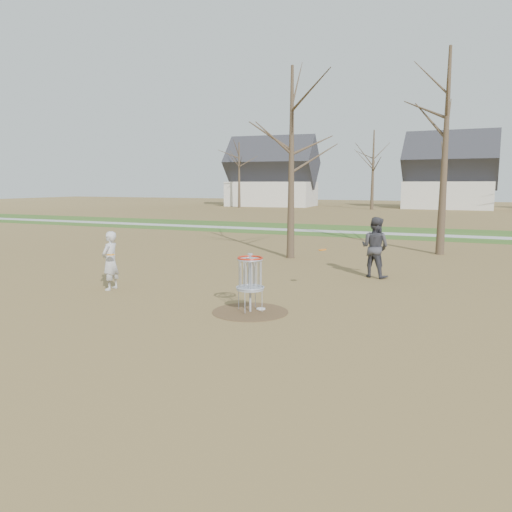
{
  "coord_description": "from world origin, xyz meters",
  "views": [
    {
      "loc": [
        4.65,
        -10.43,
        3.0
      ],
      "look_at": [
        -0.5,
        1.5,
        1.1
      ],
      "focal_mm": 35.0,
      "sensor_mm": 36.0,
      "label": 1
    }
  ],
  "objects_px": {
    "player_throwing": "(375,247)",
    "disc_golf_basket": "(250,274)",
    "disc_grounded": "(261,309)",
    "player_standing": "(110,261)"
  },
  "relations": [
    {
      "from": "player_throwing",
      "to": "disc_golf_basket",
      "type": "xyz_separation_m",
      "value": [
        -1.88,
        -5.6,
        -0.06
      ]
    },
    {
      "from": "disc_golf_basket",
      "to": "player_standing",
      "type": "bearing_deg",
      "value": 171.43
    },
    {
      "from": "player_throwing",
      "to": "disc_golf_basket",
      "type": "relative_size",
      "value": 1.44
    },
    {
      "from": "disc_grounded",
      "to": "disc_golf_basket",
      "type": "distance_m",
      "value": 0.95
    },
    {
      "from": "player_standing",
      "to": "player_throwing",
      "type": "xyz_separation_m",
      "value": [
        6.52,
        4.9,
        0.14
      ]
    },
    {
      "from": "player_standing",
      "to": "player_throwing",
      "type": "bearing_deg",
      "value": 122.46
    },
    {
      "from": "disc_grounded",
      "to": "disc_golf_basket",
      "type": "height_order",
      "value": "disc_golf_basket"
    },
    {
      "from": "player_throwing",
      "to": "disc_golf_basket",
      "type": "height_order",
      "value": "player_throwing"
    },
    {
      "from": "disc_grounded",
      "to": "player_standing",
      "type": "bearing_deg",
      "value": 175.14
    },
    {
      "from": "disc_grounded",
      "to": "disc_golf_basket",
      "type": "bearing_deg",
      "value": -116.51
    }
  ]
}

